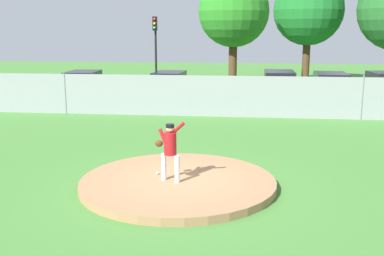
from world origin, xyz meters
TOP-DOWN VIEW (x-y plane):
  - ground_plane at (0.00, 6.00)m, footprint 80.00×80.00m
  - asphalt_strip at (0.00, 14.50)m, footprint 44.00×7.00m
  - pitchers_mound at (0.00, 0.00)m, footprint 5.12×5.12m
  - pitcher_youth at (-0.18, -0.17)m, footprint 0.80×0.32m
  - baseball at (-0.61, 0.32)m, footprint 0.07×0.07m
  - chainlink_fence at (0.00, 10.00)m, footprint 35.03×0.07m
  - parked_car_charcoal at (6.31, 14.18)m, footprint 1.98×4.78m
  - parked_car_slate at (3.55, 14.22)m, footprint 1.83×4.79m
  - parked_car_navy at (-2.65, 14.74)m, footprint 2.02×4.35m
  - parked_car_burgundy at (-7.67, 14.43)m, footprint 2.04×4.41m
  - traffic_light_near at (-4.22, 18.83)m, footprint 0.28×0.46m
  - tree_broad_right at (0.81, 21.16)m, footprint 4.86×4.86m
  - tree_tall_centre at (6.28, 24.77)m, footprint 5.21×5.21m

SIDE VIEW (x-z plane):
  - ground_plane at x=0.00m, z-range 0.00..0.00m
  - asphalt_strip at x=0.00m, z-range 0.00..0.01m
  - pitchers_mound at x=0.00m, z-range 0.00..0.20m
  - baseball at x=-0.61m, z-range 0.20..0.28m
  - parked_car_navy at x=-2.65m, z-range -0.04..1.63m
  - parked_car_burgundy at x=-7.67m, z-range -0.04..1.64m
  - parked_car_charcoal at x=6.31m, z-range -0.04..1.71m
  - parked_car_slate at x=3.55m, z-range -0.04..1.77m
  - chainlink_fence at x=0.00m, z-range -0.05..1.99m
  - pitcher_youth at x=-0.18m, z-range 0.33..1.91m
  - traffic_light_near at x=-4.22m, z-range 0.89..5.76m
  - tree_broad_right at x=0.81m, z-range 1.38..9.06m
  - tree_tall_centre at x=6.28m, z-range 1.39..9.45m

